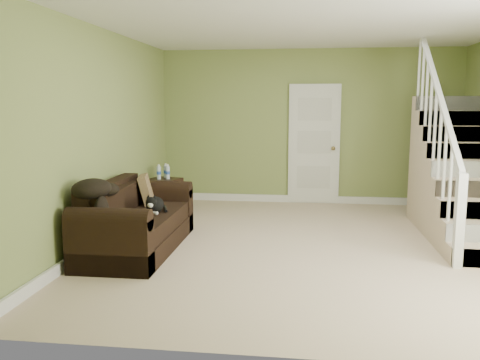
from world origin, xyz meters
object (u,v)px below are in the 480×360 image
(side_table, at_px, (165,195))
(cat, at_px, (154,205))
(sofa, at_px, (135,224))
(banana, at_px, (133,220))

(side_table, relative_size, cat, 1.45)
(sofa, distance_m, banana, 0.51)
(sofa, height_order, banana, sofa)
(cat, xyz_separation_m, banana, (-0.09, -0.50, -0.07))
(banana, bearing_deg, cat, 72.57)
(side_table, distance_m, banana, 2.53)
(sofa, bearing_deg, banana, -72.68)
(sofa, xyz_separation_m, banana, (0.15, -0.47, 0.16))
(cat, relative_size, banana, 2.58)
(sofa, distance_m, side_table, 2.05)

